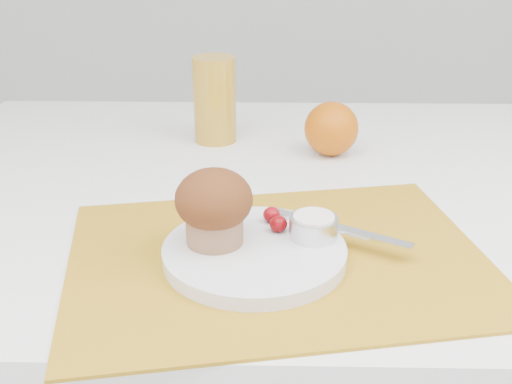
{
  "coord_description": "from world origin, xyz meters",
  "views": [
    {
      "loc": [
        -0.07,
        -0.79,
        1.12
      ],
      "look_at": [
        -0.08,
        -0.1,
        0.8
      ],
      "focal_mm": 45.0,
      "sensor_mm": 36.0,
      "label": 1
    }
  ],
  "objects_px": {
    "orange": "(331,129)",
    "muffin": "(214,206)",
    "plate": "(254,253)",
    "juice_glass": "(215,100)"
  },
  "relations": [
    {
      "from": "orange",
      "to": "muffin",
      "type": "height_order",
      "value": "muffin"
    },
    {
      "from": "plate",
      "to": "orange",
      "type": "height_order",
      "value": "orange"
    },
    {
      "from": "plate",
      "to": "muffin",
      "type": "relative_size",
      "value": 2.37
    },
    {
      "from": "plate",
      "to": "juice_glass",
      "type": "height_order",
      "value": "juice_glass"
    },
    {
      "from": "plate",
      "to": "muffin",
      "type": "height_order",
      "value": "muffin"
    },
    {
      "from": "plate",
      "to": "orange",
      "type": "xyz_separation_m",
      "value": [
        0.11,
        0.34,
        0.03
      ]
    },
    {
      "from": "orange",
      "to": "muffin",
      "type": "xyz_separation_m",
      "value": [
        -0.16,
        -0.33,
        0.02
      ]
    },
    {
      "from": "orange",
      "to": "plate",
      "type": "bearing_deg",
      "value": -108.3
    },
    {
      "from": "plate",
      "to": "muffin",
      "type": "xyz_separation_m",
      "value": [
        -0.04,
        0.01,
        0.05
      ]
    },
    {
      "from": "orange",
      "to": "juice_glass",
      "type": "relative_size",
      "value": 0.6
    }
  ]
}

